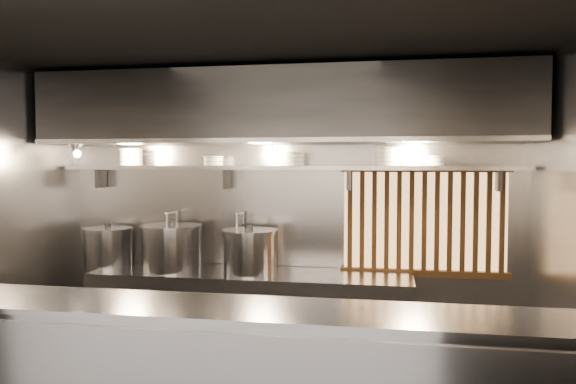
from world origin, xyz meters
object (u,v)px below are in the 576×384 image
(stock_pot_right, at_px, (250,251))
(stock_pot_mid, at_px, (172,247))
(heat_lamp, at_px, (76,148))
(pendant_bulb, at_px, (273,159))
(stock_pot_left, at_px, (108,247))

(stock_pot_right, bearing_deg, stock_pot_mid, 178.71)
(heat_lamp, distance_m, stock_pot_mid, 1.29)
(heat_lamp, xyz_separation_m, stock_pot_right, (1.61, 0.23, -0.96))
(stock_pot_mid, bearing_deg, pendant_bulb, 6.06)
(stock_pot_right, bearing_deg, pendant_bulb, 32.34)
(stock_pot_left, xyz_separation_m, stock_pot_mid, (0.68, -0.06, 0.02))
(pendant_bulb, bearing_deg, stock_pot_right, -147.66)
(heat_lamp, height_order, pendant_bulb, heat_lamp)
(heat_lamp, height_order, stock_pot_mid, heat_lamp)
(pendant_bulb, bearing_deg, stock_pot_left, -178.36)
(pendant_bulb, relative_size, stock_pot_mid, 0.30)
(stock_pot_mid, height_order, stock_pot_right, stock_pot_mid)
(pendant_bulb, distance_m, stock_pot_right, 0.88)
(stock_pot_left, distance_m, stock_pot_right, 1.46)
(stock_pot_right, bearing_deg, heat_lamp, -171.87)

